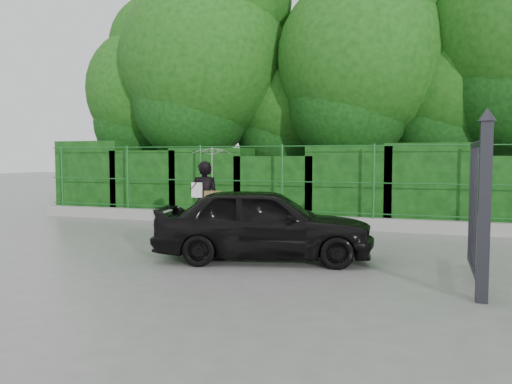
% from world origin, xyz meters
% --- Properties ---
extents(ground, '(80.00, 80.00, 0.00)m').
position_xyz_m(ground, '(0.00, 0.00, 0.00)').
color(ground, gray).
extents(kerb, '(14.00, 0.25, 0.30)m').
position_xyz_m(kerb, '(0.00, 4.50, 0.15)').
color(kerb, '#9E9E99').
rests_on(kerb, ground).
extents(fence, '(14.13, 0.06, 1.80)m').
position_xyz_m(fence, '(0.22, 4.50, 1.20)').
color(fence, '#185A21').
rests_on(fence, kerb).
extents(hedge, '(14.20, 1.20, 2.26)m').
position_xyz_m(hedge, '(-0.15, 5.50, 1.01)').
color(hedge, black).
rests_on(hedge, ground).
extents(trees, '(17.10, 6.15, 8.08)m').
position_xyz_m(trees, '(1.14, 7.74, 4.62)').
color(trees, black).
rests_on(trees, ground).
extents(gate, '(0.22, 2.33, 2.36)m').
position_xyz_m(gate, '(4.60, -0.72, 1.19)').
color(gate, '#26262D').
rests_on(gate, ground).
extents(woman, '(0.93, 0.86, 2.00)m').
position_xyz_m(woman, '(-0.48, 1.93, 1.28)').
color(woman, black).
rests_on(woman, ground).
extents(car, '(3.98, 2.36, 1.27)m').
position_xyz_m(car, '(1.28, 0.36, 0.64)').
color(car, black).
rests_on(car, ground).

